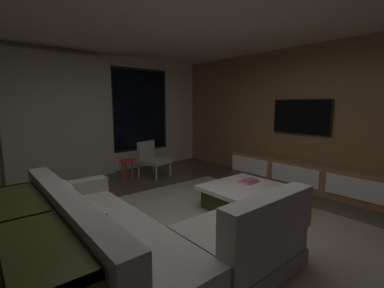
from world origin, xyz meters
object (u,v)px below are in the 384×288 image
(coffee_table, at_px, (248,198))
(console_table_behind_couch, at_px, (29,257))
(media_console, at_px, (302,175))
(sectional_couch, at_px, (142,240))
(accent_chair_near_window, at_px, (151,157))
(book_stack_on_coffee_table, at_px, (249,181))
(mounted_tv, at_px, (301,117))
(side_stool, at_px, (127,164))

(coffee_table, height_order, console_table_behind_couch, console_table_behind_couch)
(media_console, bearing_deg, console_table_behind_couch, -178.10)
(sectional_couch, distance_m, console_table_behind_couch, 0.93)
(accent_chair_near_window, bearing_deg, sectional_couch, -122.83)
(book_stack_on_coffee_table, bearing_deg, coffee_table, -145.82)
(book_stack_on_coffee_table, xyz_separation_m, mounted_tv, (1.63, 0.07, 0.97))
(coffee_table, distance_m, accent_chair_near_window, 2.57)
(coffee_table, bearing_deg, media_console, 0.24)
(accent_chair_near_window, height_order, side_stool, accent_chair_near_window)
(accent_chair_near_window, bearing_deg, coffee_table, -87.07)
(side_stool, distance_m, media_console, 3.45)
(mounted_tv, height_order, console_table_behind_couch, mounted_tv)
(media_console, distance_m, console_table_behind_couch, 4.52)
(console_table_behind_couch, bearing_deg, side_stool, 51.17)
(accent_chair_near_window, distance_m, side_stool, 0.60)
(coffee_table, relative_size, book_stack_on_coffee_table, 4.24)
(sectional_couch, height_order, accent_chair_near_window, sectional_couch)
(book_stack_on_coffee_table, bearing_deg, side_stool, 111.18)
(book_stack_on_coffee_table, bearing_deg, mounted_tv, 2.58)
(sectional_couch, distance_m, book_stack_on_coffee_table, 2.19)
(sectional_couch, distance_m, accent_chair_near_window, 3.37)
(coffee_table, height_order, accent_chair_near_window, accent_chair_near_window)
(media_console, height_order, console_table_behind_couch, console_table_behind_couch)
(accent_chair_near_window, distance_m, mounted_tv, 3.19)
(media_console, bearing_deg, coffee_table, -179.76)
(accent_chair_near_window, relative_size, media_console, 0.25)
(side_stool, bearing_deg, mounted_tv, -42.17)
(sectional_couch, height_order, coffee_table, sectional_couch)
(sectional_couch, height_order, book_stack_on_coffee_table, sectional_couch)
(sectional_couch, relative_size, book_stack_on_coffee_table, 9.14)
(media_console, xyz_separation_m, mounted_tv, (0.18, 0.20, 1.10))
(book_stack_on_coffee_table, relative_size, side_stool, 0.59)
(side_stool, bearing_deg, console_table_behind_couch, -128.83)
(media_console, bearing_deg, side_stool, 133.38)
(sectional_couch, distance_m, mounted_tv, 3.95)
(sectional_couch, bearing_deg, console_table_behind_couch, 171.80)
(sectional_couch, distance_m, media_console, 3.61)
(sectional_couch, xyz_separation_m, media_console, (3.60, 0.28, -0.04))
(side_stool, relative_size, media_console, 0.15)
(accent_chair_near_window, height_order, console_table_behind_couch, accent_chair_near_window)
(accent_chair_near_window, relative_size, console_table_behind_couch, 0.37)
(book_stack_on_coffee_table, height_order, mounted_tv, mounted_tv)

